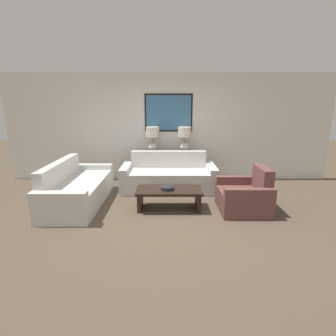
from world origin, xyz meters
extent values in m
plane|color=brown|center=(0.00, 0.00, 0.00)|extent=(20.00, 20.00, 0.00)
cube|color=silver|center=(0.00, 2.45, 1.32)|extent=(8.14, 0.10, 2.65)
cube|color=black|center=(0.00, 2.40, 1.70)|extent=(1.18, 0.01, 0.92)
cube|color=teal|center=(0.00, 2.39, 1.70)|extent=(1.10, 0.02, 0.84)
cube|color=black|center=(0.00, 2.20, 0.37)|extent=(1.28, 0.35, 0.74)
cylinder|color=silver|center=(-0.39, 2.20, 0.75)|extent=(0.18, 0.18, 0.02)
sphere|color=silver|center=(-0.39, 2.20, 0.87)|extent=(0.21, 0.21, 0.21)
cylinder|color=#8C7A51|center=(-0.39, 2.20, 1.06)|extent=(0.02, 0.02, 0.15)
cylinder|color=beige|center=(-0.39, 2.20, 1.25)|extent=(0.32, 0.32, 0.24)
cylinder|color=silver|center=(0.39, 2.20, 0.75)|extent=(0.18, 0.18, 0.02)
sphere|color=silver|center=(0.39, 2.20, 0.87)|extent=(0.21, 0.21, 0.21)
cylinder|color=#8C7A51|center=(0.39, 2.20, 1.06)|extent=(0.02, 0.02, 0.15)
cylinder|color=beige|center=(0.39, 2.20, 1.25)|extent=(0.32, 0.32, 0.24)
cube|color=silver|center=(0.00, 1.43, 0.23)|extent=(1.76, 0.73, 0.46)
cube|color=silver|center=(0.00, 1.89, 0.42)|extent=(1.76, 0.18, 0.84)
cube|color=silver|center=(-0.97, 1.52, 0.28)|extent=(0.18, 0.91, 0.56)
cube|color=silver|center=(0.97, 1.52, 0.28)|extent=(0.18, 0.91, 0.56)
cube|color=silver|center=(-1.67, 0.70, 0.23)|extent=(0.73, 1.76, 0.46)
cube|color=silver|center=(-2.12, 0.70, 0.42)|extent=(0.18, 1.76, 0.84)
cube|color=silver|center=(-1.76, -0.27, 0.28)|extent=(0.91, 0.18, 0.56)
cube|color=silver|center=(-1.76, 1.67, 0.28)|extent=(0.91, 0.18, 0.56)
cube|color=black|center=(0.01, 0.41, 0.36)|extent=(1.21, 0.58, 0.05)
cube|color=black|center=(-0.53, 0.41, 0.17)|extent=(0.07, 0.46, 0.34)
cube|color=black|center=(0.55, 0.41, 0.17)|extent=(0.07, 0.46, 0.34)
cylinder|color=#232328|center=(-0.03, 0.38, 0.42)|extent=(0.25, 0.25, 0.06)
cube|color=brown|center=(1.27, 0.34, 0.19)|extent=(0.68, 0.63, 0.38)
cube|color=brown|center=(1.70, 0.34, 0.41)|extent=(0.18, 0.63, 0.82)
cube|color=brown|center=(1.36, 0.73, 0.27)|extent=(0.86, 0.14, 0.54)
cube|color=brown|center=(1.36, -0.05, 0.27)|extent=(0.86, 0.14, 0.54)
camera|label=1|loc=(-0.01, -4.20, 1.93)|focal=28.00mm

